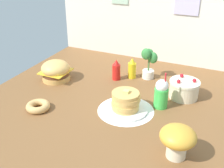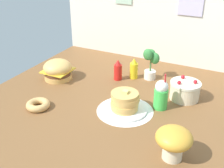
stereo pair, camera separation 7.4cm
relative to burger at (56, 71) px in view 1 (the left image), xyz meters
The scene contains 12 objects.
ground_plane 0.67m from the burger, 17.37° to the right, with size 2.04×2.08×0.02m, color brown.
back_wall 1.12m from the burger, 53.04° to the left, with size 2.04×0.04×0.99m.
doily_mat 0.82m from the burger, 16.55° to the right, with size 0.43×0.43×0.00m, color white.
burger is the anchor object (origin of this frame).
pancake_stack 0.81m from the burger, 16.57° to the right, with size 0.33×0.33×0.17m.
layer_cake 1.14m from the burger, ahead, with size 0.24×0.24×0.18m.
ketchup_bottle 0.55m from the burger, 24.83° to the left, with size 0.07×0.07×0.19m.
mustard_bottle 0.70m from the burger, 27.65° to the left, with size 0.07×0.07×0.19m.
cream_soda_cup 1.00m from the burger, ahead, with size 0.11×0.11×0.29m.
donut_pink_glaze 0.52m from the burger, 70.69° to the right, with size 0.18×0.18×0.05m.
potted_plant 0.85m from the burger, 26.74° to the left, with size 0.14×0.11×0.29m.
mushroom_stool 1.36m from the burger, 24.96° to the right, with size 0.21×0.21×0.20m.
Camera 1 is at (0.78, -1.69, 1.13)m, focal length 44.62 mm.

